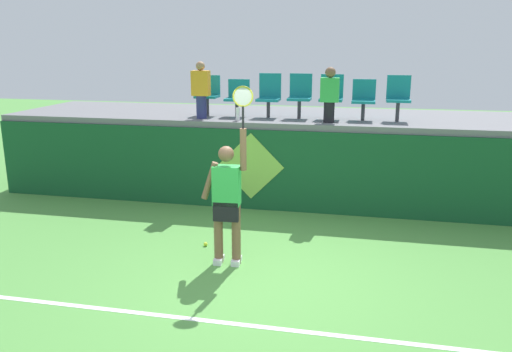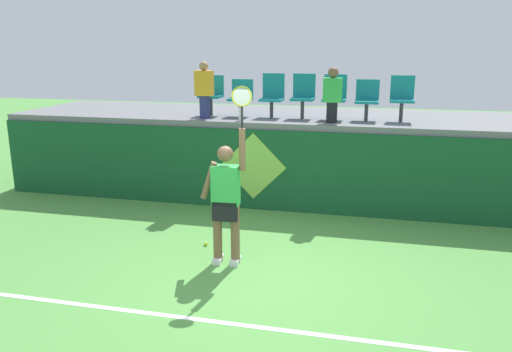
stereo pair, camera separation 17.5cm
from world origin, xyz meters
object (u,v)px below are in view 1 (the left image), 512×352
object	(u,v)px
spectator_1	(201,89)
stadium_chair_3	(300,94)
tennis_ball	(206,244)
stadium_chair_1	(238,96)
stadium_chair_6	(398,96)
tennis_player	(227,199)
stadium_chair_2	(269,94)
stadium_chair_0	(208,93)
stadium_chair_5	(364,98)
water_bottle	(238,114)
spectator_0	(330,94)
stadium_chair_4	(331,95)

from	to	relation	value
spectator_1	stadium_chair_3	bearing A→B (deg)	14.04
tennis_ball	stadium_chair_1	bearing A→B (deg)	93.57
tennis_ball	stadium_chair_6	bearing A→B (deg)	44.35
tennis_player	stadium_chair_2	world-z (taller)	tennis_player
stadium_chair_0	tennis_player	bearing A→B (deg)	-68.99
stadium_chair_1	stadium_chair_5	bearing A→B (deg)	0.06
water_bottle	spectator_0	distance (m)	1.77
stadium_chair_1	stadium_chair_4	bearing A→B (deg)	0.28
water_bottle	stadium_chair_6	bearing A→B (deg)	11.51
tennis_ball	stadium_chair_6	world-z (taller)	stadium_chair_6
stadium_chair_5	spectator_1	size ratio (longest dim) A/B	0.70
stadium_chair_0	spectator_0	size ratio (longest dim) A/B	0.79
stadium_chair_2	stadium_chair_5	size ratio (longest dim) A/B	1.12
water_bottle	stadium_chair_0	distance (m)	1.03
water_bottle	stadium_chair_6	size ratio (longest dim) A/B	0.29
tennis_player	stadium_chair_3	world-z (taller)	tennis_player
stadium_chair_0	stadium_chair_3	bearing A→B (deg)	0.22
stadium_chair_3	stadium_chair_5	world-z (taller)	stadium_chair_3
stadium_chair_4	spectator_0	xyz separation A→B (m)	(0.00, -0.48, 0.06)
stadium_chair_4	stadium_chair_3	bearing A→B (deg)	179.95
stadium_chair_2	stadium_chair_4	bearing A→B (deg)	-0.17
tennis_player	stadium_chair_5	distance (m)	4.01
stadium_chair_0	spectator_1	distance (m)	0.48
stadium_chair_4	stadium_chair_0	bearing A→B (deg)	-179.85
stadium_chair_2	spectator_0	world-z (taller)	spectator_0
stadium_chair_1	stadium_chair_3	size ratio (longest dim) A/B	0.85
stadium_chair_3	stadium_chair_5	bearing A→B (deg)	-0.34
tennis_ball	stadium_chair_5	bearing A→B (deg)	51.26
stadium_chair_5	tennis_ball	bearing A→B (deg)	-128.74
stadium_chair_4	spectator_0	size ratio (longest dim) A/B	0.84
tennis_player	stadium_chair_6	xyz separation A→B (m)	(2.43, 3.42, 1.16)
tennis_player	spectator_0	distance (m)	3.40
stadium_chair_1	stadium_chair_6	size ratio (longest dim) A/B	0.86
water_bottle	stadium_chair_1	distance (m)	0.68
spectator_1	stadium_chair_5	bearing A→B (deg)	8.47
stadium_chair_1	stadium_chair_5	world-z (taller)	stadium_chair_5
water_bottle	stadium_chair_3	xyz separation A→B (m)	(1.11, 0.61, 0.35)
stadium_chair_3	spectator_1	bearing A→B (deg)	-165.96
stadium_chair_0	stadium_chair_3	world-z (taller)	stadium_chair_3
spectator_0	tennis_ball	bearing A→B (deg)	-125.08
stadium_chair_5	stadium_chair_6	bearing A→B (deg)	0.42
stadium_chair_5	spectator_0	xyz separation A→B (m)	(-0.62, -0.47, 0.10)
stadium_chair_1	tennis_ball	bearing A→B (deg)	-86.43
stadium_chair_2	stadium_chair_6	world-z (taller)	stadium_chair_2
stadium_chair_1	spectator_0	distance (m)	1.93
stadium_chair_0	stadium_chair_2	distance (m)	1.26
tennis_player	stadium_chair_6	size ratio (longest dim) A/B	2.99
tennis_player	stadium_chair_4	xyz separation A→B (m)	(1.17, 3.42, 1.15)
tennis_player	stadium_chair_6	bearing A→B (deg)	54.63
water_bottle	spectator_1	world-z (taller)	spectator_1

